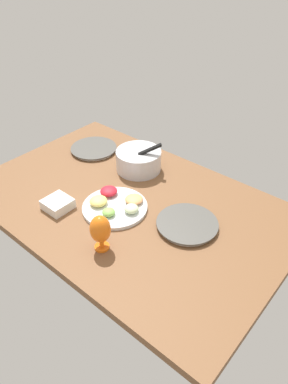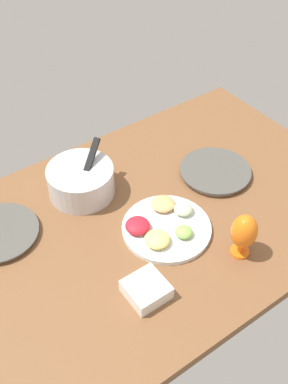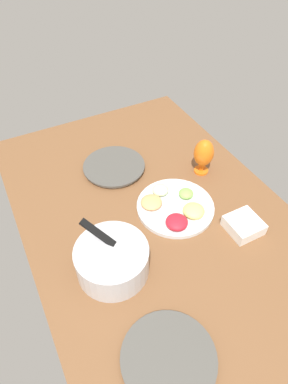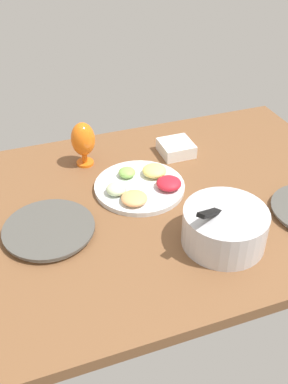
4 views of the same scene
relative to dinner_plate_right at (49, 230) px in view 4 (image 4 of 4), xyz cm
name	(u,v)px [view 4 (image 4 of 4)]	position (x,y,z in cm)	size (l,w,h in cm)	color
ground_plane	(145,208)	(-33.20, -3.87, -3.23)	(160.00, 104.00, 4.00)	brown
dinner_plate_right	(49,230)	(0.00, 0.00, 0.00)	(28.73, 28.73, 2.37)	silver
mixing_bowl	(225,226)	(-49.11, 22.04, 5.10)	(25.40, 25.40, 18.22)	silver
fruit_platter	(141,185)	(-34.86, -11.90, 0.64)	(32.04, 32.04, 5.47)	silver
hurricane_glass_orange	(83,140)	(-20.12, -35.17, 9.14)	(8.99, 8.99, 17.46)	orange
square_bowl_white	(176,147)	(-55.99, -30.29, 1.55)	(12.46, 12.46, 5.00)	white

